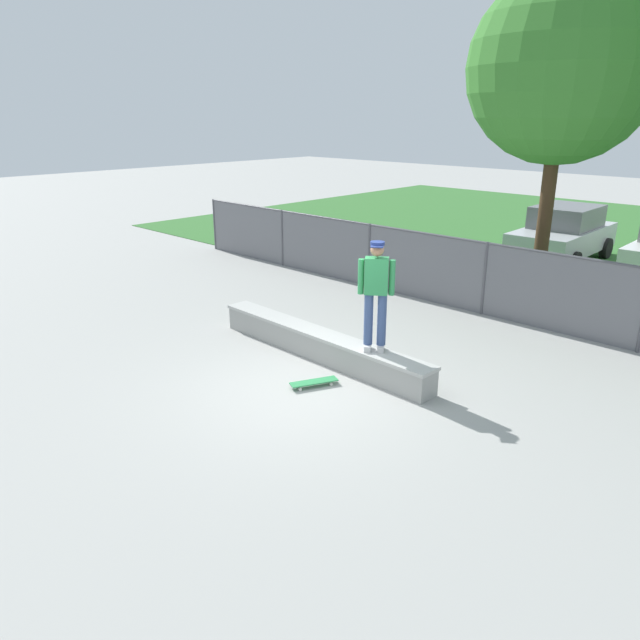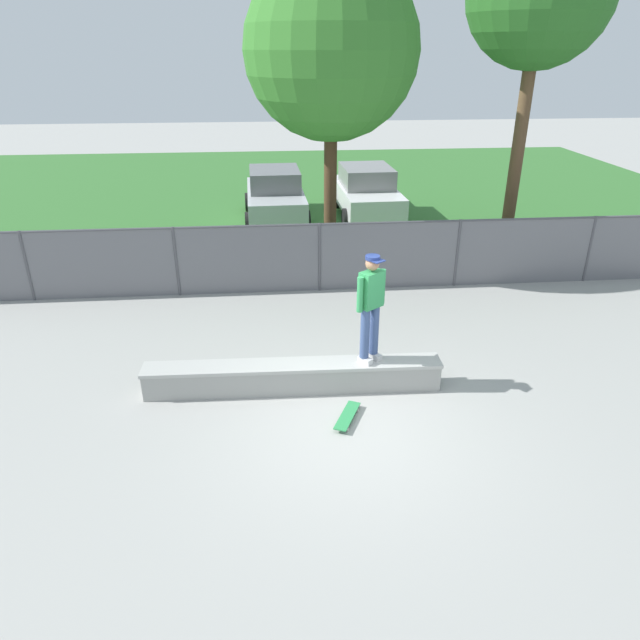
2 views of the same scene
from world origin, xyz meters
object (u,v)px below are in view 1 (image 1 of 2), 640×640
at_px(concrete_ledge, 320,345).
at_px(skateboard, 314,382).
at_px(car_silver, 563,234).
at_px(skateboarder, 376,291).
at_px(tree_near_left, 563,68).

distance_m(concrete_ledge, skateboard, 1.25).
xyz_separation_m(skateboard, car_silver, (-0.85, 11.58, 0.77)).
bearing_deg(concrete_ledge, car_silver, 90.32).
bearing_deg(concrete_ledge, skateboarder, 0.34).
relative_size(concrete_ledge, skateboarder, 2.70).
xyz_separation_m(skateboarder, skateboard, (-0.48, -0.96, -1.46)).
relative_size(skateboard, car_silver, 0.19).
height_order(concrete_ledge, skateboarder, skateboarder).
height_order(skateboard, tree_near_left, tree_near_left).
bearing_deg(concrete_ledge, tree_near_left, 78.24).
bearing_deg(tree_near_left, concrete_ledge, -101.76).
bearing_deg(car_silver, tree_near_left, -73.54).
relative_size(concrete_ledge, car_silver, 1.17).
relative_size(skateboarder, car_silver, 0.43).
height_order(tree_near_left, car_silver, tree_near_left).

